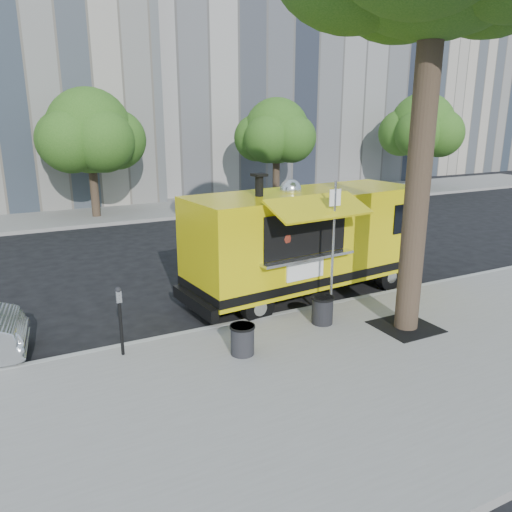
{
  "coord_description": "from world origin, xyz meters",
  "views": [
    {
      "loc": [
        -4.65,
        -10.02,
        4.44
      ],
      "look_at": [
        0.48,
        0.0,
        1.28
      ],
      "focal_mm": 35.0,
      "sensor_mm": 36.0,
      "label": 1
    }
  ],
  "objects_px": {
    "far_tree_b": "(89,131)",
    "far_tree_c": "(277,131)",
    "far_tree_d": "(422,126)",
    "sign_post": "(333,242)",
    "food_truck": "(306,239)",
    "parking_meter": "(120,313)",
    "trash_bin_left": "(242,339)",
    "trash_bin_right": "(322,309)"
  },
  "relations": [
    {
      "from": "far_tree_b",
      "to": "far_tree_c",
      "type": "relative_size",
      "value": 1.06
    },
    {
      "from": "far_tree_b",
      "to": "far_tree_d",
      "type": "xyz_separation_m",
      "value": [
        19.0,
        -0.1,
        0.06
      ]
    },
    {
      "from": "sign_post",
      "to": "food_truck",
      "type": "height_order",
      "value": "food_truck"
    },
    {
      "from": "parking_meter",
      "to": "food_truck",
      "type": "height_order",
      "value": "food_truck"
    },
    {
      "from": "far_tree_b",
      "to": "parking_meter",
      "type": "xyz_separation_m",
      "value": [
        -2.0,
        -14.05,
        -2.85
      ]
    },
    {
      "from": "far_tree_c",
      "to": "trash_bin_left",
      "type": "xyz_separation_m",
      "value": [
        -9.0,
        -14.74,
        -3.26
      ]
    },
    {
      "from": "far_tree_d",
      "to": "trash_bin_right",
      "type": "xyz_separation_m",
      "value": [
        -16.85,
        -14.42,
        -3.42
      ]
    },
    {
      "from": "far_tree_b",
      "to": "trash_bin_right",
      "type": "xyz_separation_m",
      "value": [
        2.15,
        -14.52,
        -3.37
      ]
    },
    {
      "from": "parking_meter",
      "to": "trash_bin_right",
      "type": "height_order",
      "value": "parking_meter"
    },
    {
      "from": "far_tree_c",
      "to": "far_tree_d",
      "type": "relative_size",
      "value": 0.92
    },
    {
      "from": "trash_bin_left",
      "to": "trash_bin_right",
      "type": "xyz_separation_m",
      "value": [
        2.15,
        0.52,
        0.01
      ]
    },
    {
      "from": "food_truck",
      "to": "trash_bin_left",
      "type": "relative_size",
      "value": 11.54
    },
    {
      "from": "parking_meter",
      "to": "food_truck",
      "type": "xyz_separation_m",
      "value": [
        4.97,
        1.52,
        0.51
      ]
    },
    {
      "from": "far_tree_d",
      "to": "trash_bin_left",
      "type": "relative_size",
      "value": 9.88
    },
    {
      "from": "far_tree_b",
      "to": "parking_meter",
      "type": "height_order",
      "value": "far_tree_b"
    },
    {
      "from": "far_tree_b",
      "to": "sign_post",
      "type": "bearing_deg",
      "value": -79.85
    },
    {
      "from": "trash_bin_left",
      "to": "far_tree_d",
      "type": "bearing_deg",
      "value": 38.18
    },
    {
      "from": "far_tree_c",
      "to": "food_truck",
      "type": "height_order",
      "value": "far_tree_c"
    },
    {
      "from": "far_tree_b",
      "to": "trash_bin_left",
      "type": "xyz_separation_m",
      "value": [
        -0.0,
        -15.04,
        -3.38
      ]
    },
    {
      "from": "far_tree_c",
      "to": "far_tree_b",
      "type": "bearing_deg",
      "value": 178.09
    },
    {
      "from": "trash_bin_right",
      "to": "far_tree_d",
      "type": "bearing_deg",
      "value": 40.55
    },
    {
      "from": "food_truck",
      "to": "trash_bin_left",
      "type": "bearing_deg",
      "value": -145.41
    },
    {
      "from": "trash_bin_left",
      "to": "trash_bin_right",
      "type": "relative_size",
      "value": 0.96
    },
    {
      "from": "far_tree_b",
      "to": "far_tree_c",
      "type": "distance_m",
      "value": 9.01
    },
    {
      "from": "parking_meter",
      "to": "trash_bin_right",
      "type": "xyz_separation_m",
      "value": [
        4.15,
        -0.47,
        -0.51
      ]
    },
    {
      "from": "trash_bin_left",
      "to": "food_truck",
      "type": "bearing_deg",
      "value": 40.16
    },
    {
      "from": "parking_meter",
      "to": "trash_bin_right",
      "type": "bearing_deg",
      "value": -6.41
    },
    {
      "from": "far_tree_c",
      "to": "parking_meter",
      "type": "height_order",
      "value": "far_tree_c"
    },
    {
      "from": "far_tree_c",
      "to": "trash_bin_left",
      "type": "height_order",
      "value": "far_tree_c"
    },
    {
      "from": "sign_post",
      "to": "trash_bin_right",
      "type": "distance_m",
      "value": 1.46
    },
    {
      "from": "far_tree_d",
      "to": "far_tree_b",
      "type": "bearing_deg",
      "value": 179.7
    },
    {
      "from": "food_truck",
      "to": "trash_bin_right",
      "type": "bearing_deg",
      "value": -118.08
    },
    {
      "from": "trash_bin_left",
      "to": "far_tree_b",
      "type": "bearing_deg",
      "value": 90.0
    },
    {
      "from": "far_tree_b",
      "to": "trash_bin_left",
      "type": "bearing_deg",
      "value": -90.0
    },
    {
      "from": "far_tree_b",
      "to": "trash_bin_left",
      "type": "height_order",
      "value": "far_tree_b"
    },
    {
      "from": "sign_post",
      "to": "trash_bin_left",
      "type": "relative_size",
      "value": 5.25
    },
    {
      "from": "sign_post",
      "to": "parking_meter",
      "type": "xyz_separation_m",
      "value": [
        -4.55,
        0.2,
        -0.87
      ]
    },
    {
      "from": "sign_post",
      "to": "trash_bin_left",
      "type": "height_order",
      "value": "sign_post"
    },
    {
      "from": "far_tree_d",
      "to": "parking_meter",
      "type": "distance_m",
      "value": 25.38
    },
    {
      "from": "food_truck",
      "to": "trash_bin_right",
      "type": "height_order",
      "value": "food_truck"
    },
    {
      "from": "far_tree_d",
      "to": "trash_bin_right",
      "type": "bearing_deg",
      "value": -139.45
    },
    {
      "from": "far_tree_b",
      "to": "food_truck",
      "type": "distance_m",
      "value": 13.09
    }
  ]
}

